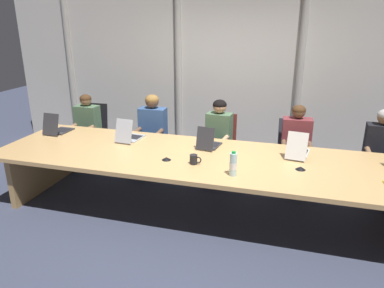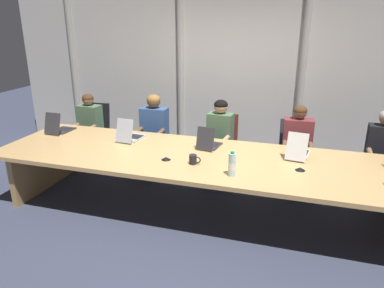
{
  "view_description": "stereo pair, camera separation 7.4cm",
  "coord_description": "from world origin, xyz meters",
  "px_view_note": "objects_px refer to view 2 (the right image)",
  "views": [
    {
      "loc": [
        1.02,
        -3.9,
        2.28
      ],
      "look_at": [
        -0.14,
        0.12,
        0.83
      ],
      "focal_mm": 34.08,
      "sensor_mm": 36.0,
      "label": 1
    },
    {
      "loc": [
        1.09,
        -3.88,
        2.28
      ],
      "look_at": [
        -0.14,
        0.12,
        0.83
      ],
      "focal_mm": 34.08,
      "sensor_mm": 36.0,
      "label": 2
    }
  ],
  "objects_px": {
    "office_chair_center": "(222,153)",
    "water_bottle_primary": "(232,165)",
    "coffee_mug_near": "(193,159)",
    "person_right_mid": "(297,144)",
    "office_chair_left_end": "(94,139)",
    "conference_mic_left_side": "(166,158)",
    "person_left_end": "(87,125)",
    "person_right_end": "(383,150)",
    "laptop_center": "(209,143)",
    "person_left_mid": "(153,128)",
    "office_chair_left_mid": "(153,146)",
    "office_chair_right_mid": "(294,161)",
    "laptop_left_mid": "(131,135)",
    "conference_mic_middle": "(300,169)",
    "laptop_right_mid": "(298,151)",
    "office_chair_right_end": "(381,170)",
    "person_center": "(218,136)",
    "laptop_left_end": "(60,128)"
  },
  "relations": [
    {
      "from": "coffee_mug_near",
      "to": "laptop_center",
      "type": "bearing_deg",
      "value": 87.03
    },
    {
      "from": "office_chair_center",
      "to": "person_left_end",
      "type": "xyz_separation_m",
      "value": [
        -2.2,
        -0.16,
        0.3
      ]
    },
    {
      "from": "laptop_left_mid",
      "to": "office_chair_left_mid",
      "type": "relative_size",
      "value": 0.49
    },
    {
      "from": "office_chair_center",
      "to": "coffee_mug_near",
      "type": "distance_m",
      "value": 1.5
    },
    {
      "from": "laptop_left_end",
      "to": "water_bottle_primary",
      "type": "xyz_separation_m",
      "value": [
        2.66,
        -0.78,
        0.06
      ]
    },
    {
      "from": "laptop_center",
      "to": "person_left_end",
      "type": "xyz_separation_m",
      "value": [
        -2.21,
        0.69,
        -0.15
      ]
    },
    {
      "from": "coffee_mug_near",
      "to": "conference_mic_middle",
      "type": "xyz_separation_m",
      "value": [
        1.15,
        0.16,
        -0.04
      ]
    },
    {
      "from": "coffee_mug_near",
      "to": "person_right_mid",
      "type": "bearing_deg",
      "value": 49.41
    },
    {
      "from": "laptop_left_end",
      "to": "office_chair_center",
      "type": "relative_size",
      "value": 0.46
    },
    {
      "from": "office_chair_left_mid",
      "to": "person_left_end",
      "type": "distance_m",
      "value": 1.13
    },
    {
      "from": "office_chair_right_mid",
      "to": "person_right_mid",
      "type": "bearing_deg",
      "value": -3.69
    },
    {
      "from": "office_chair_right_mid",
      "to": "person_center",
      "type": "height_order",
      "value": "person_center"
    },
    {
      "from": "laptop_center",
      "to": "office_chair_right_end",
      "type": "xyz_separation_m",
      "value": [
        2.18,
        0.85,
        -0.44
      ]
    },
    {
      "from": "laptop_right_mid",
      "to": "coffee_mug_near",
      "type": "height_order",
      "value": "laptop_right_mid"
    },
    {
      "from": "laptop_center",
      "to": "office_chair_left_mid",
      "type": "xyz_separation_m",
      "value": [
        -1.14,
        0.85,
        -0.44
      ]
    },
    {
      "from": "laptop_right_mid",
      "to": "person_right_mid",
      "type": "height_order",
      "value": "person_right_mid"
    },
    {
      "from": "person_center",
      "to": "water_bottle_primary",
      "type": "bearing_deg",
      "value": 23.19
    },
    {
      "from": "person_right_mid",
      "to": "person_right_end",
      "type": "distance_m",
      "value": 1.06
    },
    {
      "from": "person_left_end",
      "to": "person_right_end",
      "type": "xyz_separation_m",
      "value": [
        4.34,
        0.01,
        0.04
      ]
    },
    {
      "from": "laptop_center",
      "to": "person_left_mid",
      "type": "bearing_deg",
      "value": 64.07
    },
    {
      "from": "laptop_left_end",
      "to": "office_chair_right_mid",
      "type": "relative_size",
      "value": 0.46
    },
    {
      "from": "laptop_left_mid",
      "to": "person_right_end",
      "type": "relative_size",
      "value": 0.38
    },
    {
      "from": "laptop_left_mid",
      "to": "conference_mic_middle",
      "type": "xyz_separation_m",
      "value": [
        2.21,
        -0.41,
        -0.04
      ]
    },
    {
      "from": "conference_mic_left_side",
      "to": "water_bottle_primary",
      "type": "bearing_deg",
      "value": -15.11
    },
    {
      "from": "office_chair_right_mid",
      "to": "office_chair_right_end",
      "type": "relative_size",
      "value": 0.99
    },
    {
      "from": "person_left_end",
      "to": "person_left_mid",
      "type": "xyz_separation_m",
      "value": [
        1.15,
        0.01,
        0.05
      ]
    },
    {
      "from": "office_chair_center",
      "to": "water_bottle_primary",
      "type": "relative_size",
      "value": 3.39
    },
    {
      "from": "office_chair_left_mid",
      "to": "coffee_mug_near",
      "type": "bearing_deg",
      "value": 31.24
    },
    {
      "from": "office_chair_left_end",
      "to": "conference_mic_left_side",
      "type": "height_order",
      "value": "office_chair_left_end"
    },
    {
      "from": "office_chair_right_end",
      "to": "person_center",
      "type": "distance_m",
      "value": 2.25
    },
    {
      "from": "laptop_left_end",
      "to": "office_chair_left_mid",
      "type": "relative_size",
      "value": 0.45
    },
    {
      "from": "conference_mic_left_side",
      "to": "laptop_left_mid",
      "type": "bearing_deg",
      "value": 142.61
    },
    {
      "from": "conference_mic_left_side",
      "to": "office_chair_right_mid",
      "type": "bearing_deg",
      "value": 44.69
    },
    {
      "from": "laptop_center",
      "to": "person_center",
      "type": "bearing_deg",
      "value": 10.68
    },
    {
      "from": "person_right_mid",
      "to": "person_right_end",
      "type": "relative_size",
      "value": 0.99
    },
    {
      "from": "office_chair_right_mid",
      "to": "conference_mic_middle",
      "type": "height_order",
      "value": "office_chair_right_mid"
    },
    {
      "from": "person_left_mid",
      "to": "conference_mic_middle",
      "type": "relative_size",
      "value": 10.85
    },
    {
      "from": "laptop_left_mid",
      "to": "office_chair_right_mid",
      "type": "relative_size",
      "value": 0.49
    },
    {
      "from": "laptop_left_mid",
      "to": "water_bottle_primary",
      "type": "xyz_separation_m",
      "value": [
        1.53,
        -0.77,
        0.06
      ]
    },
    {
      "from": "laptop_right_mid",
      "to": "person_left_mid",
      "type": "xyz_separation_m",
      "value": [
        -2.16,
        0.68,
        -0.11
      ]
    },
    {
      "from": "conference_mic_middle",
      "to": "person_right_end",
      "type": "bearing_deg",
      "value": 48.08
    },
    {
      "from": "laptop_center",
      "to": "office_chair_left_mid",
      "type": "relative_size",
      "value": 0.43
    },
    {
      "from": "office_chair_left_mid",
      "to": "office_chair_right_mid",
      "type": "distance_m",
      "value": 2.19
    },
    {
      "from": "office_chair_left_mid",
      "to": "coffee_mug_near",
      "type": "xyz_separation_m",
      "value": [
        1.11,
        -1.43,
        0.44
      ]
    },
    {
      "from": "laptop_center",
      "to": "conference_mic_left_side",
      "type": "height_order",
      "value": "laptop_center"
    },
    {
      "from": "office_chair_center",
      "to": "conference_mic_left_side",
      "type": "height_order",
      "value": "office_chair_center"
    },
    {
      "from": "office_chair_center",
      "to": "person_left_mid",
      "type": "bearing_deg",
      "value": -89.64
    },
    {
      "from": "person_center",
      "to": "office_chair_right_end",
      "type": "bearing_deg",
      "value": 98.94
    },
    {
      "from": "laptop_left_mid",
      "to": "water_bottle_primary",
      "type": "bearing_deg",
      "value": -111.32
    },
    {
      "from": "person_right_end",
      "to": "conference_mic_middle",
      "type": "height_order",
      "value": "person_right_end"
    }
  ]
}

